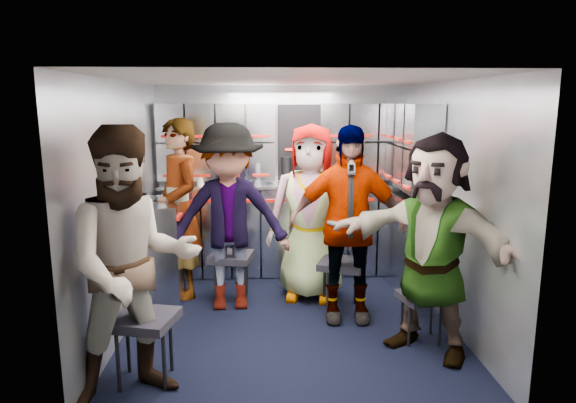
{
  "coord_description": "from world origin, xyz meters",
  "views": [
    {
      "loc": [
        -0.23,
        -4.29,
        1.93
      ],
      "look_at": [
        0.01,
        0.35,
        1.02
      ],
      "focal_mm": 32.0,
      "sensor_mm": 36.0,
      "label": 1
    }
  ],
  "objects_px": {
    "jump_seat_mid_left": "(231,259)",
    "attendant_arc_b": "(229,218)",
    "attendant_arc_a": "(133,267)",
    "jump_seat_center": "(309,256)",
    "attendant_arc_d": "(347,224)",
    "jump_seat_near_right": "(422,299)",
    "jump_seat_mid_right": "(342,267)",
    "attendant_standing": "(179,209)",
    "attendant_arc_e": "(432,246)",
    "attendant_arc_c": "(311,213)",
    "jump_seat_near_left": "(144,323)"
  },
  "relations": [
    {
      "from": "jump_seat_mid_left",
      "to": "attendant_arc_b",
      "type": "distance_m",
      "value": 0.49
    },
    {
      "from": "attendant_arc_a",
      "to": "jump_seat_center",
      "type": "bearing_deg",
      "value": 31.66
    },
    {
      "from": "jump_seat_center",
      "to": "attendant_arc_d",
      "type": "height_order",
      "value": "attendant_arc_d"
    },
    {
      "from": "jump_seat_near_right",
      "to": "jump_seat_mid_right",
      "type": "bearing_deg",
      "value": 129.85
    },
    {
      "from": "attendant_arc_a",
      "to": "attendant_standing",
      "type": "bearing_deg",
      "value": 66.03
    },
    {
      "from": "attendant_arc_d",
      "to": "attendant_arc_e",
      "type": "xyz_separation_m",
      "value": [
        0.55,
        -0.65,
        -0.01
      ]
    },
    {
      "from": "attendant_arc_c",
      "to": "jump_seat_center",
      "type": "bearing_deg",
      "value": 102.28
    },
    {
      "from": "attendant_arc_d",
      "to": "attendant_arc_b",
      "type": "bearing_deg",
      "value": 167.09
    },
    {
      "from": "attendant_arc_d",
      "to": "attendant_arc_a",
      "type": "bearing_deg",
      "value": -139.34
    },
    {
      "from": "jump_seat_center",
      "to": "attendant_arc_c",
      "type": "relative_size",
      "value": 0.24
    },
    {
      "from": "jump_seat_near_right",
      "to": "jump_seat_center",
      "type": "bearing_deg",
      "value": 124.42
    },
    {
      "from": "jump_seat_near_left",
      "to": "jump_seat_mid_left",
      "type": "distance_m",
      "value": 1.57
    },
    {
      "from": "jump_seat_center",
      "to": "attendant_arc_b",
      "type": "height_order",
      "value": "attendant_arc_b"
    },
    {
      "from": "jump_seat_near_left",
      "to": "jump_seat_mid_left",
      "type": "bearing_deg",
      "value": 71.05
    },
    {
      "from": "jump_seat_near_right",
      "to": "attendant_arc_d",
      "type": "distance_m",
      "value": 0.89
    },
    {
      "from": "jump_seat_mid_right",
      "to": "attendant_arc_a",
      "type": "distance_m",
      "value": 2.11
    },
    {
      "from": "jump_seat_near_left",
      "to": "attendant_arc_d",
      "type": "height_order",
      "value": "attendant_arc_d"
    },
    {
      "from": "jump_seat_near_right",
      "to": "jump_seat_mid_left",
      "type": "bearing_deg",
      "value": 148.79
    },
    {
      "from": "jump_seat_near_left",
      "to": "attendant_arc_a",
      "type": "xyz_separation_m",
      "value": [
        0.0,
        -0.18,
        0.46
      ]
    },
    {
      "from": "attendant_arc_a",
      "to": "attendant_arc_d",
      "type": "height_order",
      "value": "attendant_arc_a"
    },
    {
      "from": "jump_seat_mid_left",
      "to": "attendant_arc_e",
      "type": "relative_size",
      "value": 0.27
    },
    {
      "from": "jump_seat_center",
      "to": "attendant_standing",
      "type": "distance_m",
      "value": 1.39
    },
    {
      "from": "jump_seat_near_left",
      "to": "attendant_arc_c",
      "type": "bearing_deg",
      "value": 49.78
    },
    {
      "from": "jump_seat_near_right",
      "to": "attendant_arc_a",
      "type": "relative_size",
      "value": 0.23
    },
    {
      "from": "jump_seat_mid_right",
      "to": "attendant_standing",
      "type": "relative_size",
      "value": 0.29
    },
    {
      "from": "attendant_arc_a",
      "to": "attendant_arc_c",
      "type": "height_order",
      "value": "attendant_arc_a"
    },
    {
      "from": "jump_seat_near_left",
      "to": "attendant_arc_d",
      "type": "bearing_deg",
      "value": 32.57
    },
    {
      "from": "attendant_arc_d",
      "to": "attendant_standing",
      "type": "bearing_deg",
      "value": 161.02
    },
    {
      "from": "attendant_arc_c",
      "to": "attendant_arc_e",
      "type": "relative_size",
      "value": 1.01
    },
    {
      "from": "attendant_arc_b",
      "to": "attendant_arc_d",
      "type": "height_order",
      "value": "attendant_arc_b"
    },
    {
      "from": "jump_seat_mid_right",
      "to": "jump_seat_near_left",
      "type": "bearing_deg",
      "value": -142.96
    },
    {
      "from": "jump_seat_mid_right",
      "to": "attendant_arc_b",
      "type": "distance_m",
      "value": 1.14
    },
    {
      "from": "jump_seat_mid_left",
      "to": "attendant_arc_e",
      "type": "xyz_separation_m",
      "value": [
        1.59,
        -1.14,
        0.44
      ]
    },
    {
      "from": "jump_seat_center",
      "to": "attendant_arc_d",
      "type": "xyz_separation_m",
      "value": [
        0.27,
        -0.71,
        0.5
      ]
    },
    {
      "from": "jump_seat_near_left",
      "to": "attendant_standing",
      "type": "relative_size",
      "value": 0.28
    },
    {
      "from": "jump_seat_center",
      "to": "attendant_arc_d",
      "type": "bearing_deg",
      "value": -69.49
    },
    {
      "from": "jump_seat_mid_left",
      "to": "jump_seat_center",
      "type": "relative_size",
      "value": 1.13
    },
    {
      "from": "attendant_arc_a",
      "to": "attendant_arc_d",
      "type": "bearing_deg",
      "value": 13.07
    },
    {
      "from": "attendant_arc_b",
      "to": "attendant_arc_e",
      "type": "bearing_deg",
      "value": -34.14
    },
    {
      "from": "jump_seat_near_right",
      "to": "attendant_arc_e",
      "type": "xyz_separation_m",
      "value": [
        0.0,
        -0.18,
        0.5
      ]
    },
    {
      "from": "jump_seat_near_left",
      "to": "attendant_arc_b",
      "type": "xyz_separation_m",
      "value": [
        0.51,
        1.3,
        0.44
      ]
    },
    {
      "from": "attendant_arc_a",
      "to": "jump_seat_near_left",
      "type": "bearing_deg",
      "value": 66.03
    },
    {
      "from": "attendant_arc_a",
      "to": "attendant_arc_c",
      "type": "relative_size",
      "value": 1.04
    },
    {
      "from": "jump_seat_center",
      "to": "jump_seat_near_right",
      "type": "xyz_separation_m",
      "value": [
        0.81,
        -1.18,
        -0.01
      ]
    },
    {
      "from": "attendant_standing",
      "to": "attendant_arc_d",
      "type": "height_order",
      "value": "attendant_standing"
    },
    {
      "from": "jump_seat_center",
      "to": "attendant_arc_a",
      "type": "height_order",
      "value": "attendant_arc_a"
    },
    {
      "from": "jump_seat_near_left",
      "to": "jump_seat_mid_right",
      "type": "height_order",
      "value": "jump_seat_near_left"
    },
    {
      "from": "attendant_arc_c",
      "to": "attendant_arc_d",
      "type": "xyz_separation_m",
      "value": [
        0.27,
        -0.53,
        0.01
      ]
    },
    {
      "from": "jump_seat_near_right",
      "to": "attendant_standing",
      "type": "height_order",
      "value": "attendant_standing"
    },
    {
      "from": "attendant_arc_c",
      "to": "attendant_arc_b",
      "type": "bearing_deg",
      "value": -151.93
    }
  ]
}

